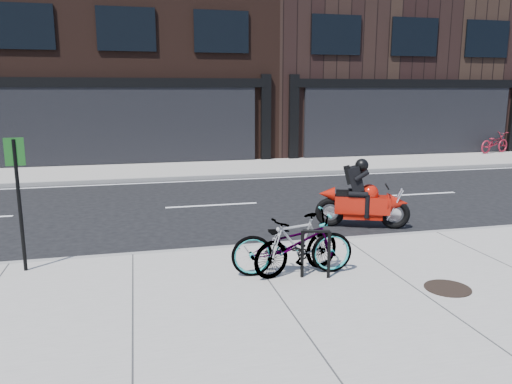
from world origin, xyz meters
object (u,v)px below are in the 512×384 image
object	(u,v)px
bicycle_far	(495,143)
sign_post	(18,193)
bicycle_front	(292,243)
bicycle_rear	(297,244)
motorcycle	(367,200)
manhole_cover	(448,288)
bike_rack	(316,250)

from	to	relation	value
bicycle_far	sign_post	xyz separation A→B (m)	(-17.80, -11.40, 0.79)
bicycle_front	bicycle_rear	world-z (taller)	bicycle_front
motorcycle	manhole_cover	bearing A→B (deg)	-76.09
bicycle_front	sign_post	xyz separation A→B (m)	(-4.09, 1.14, 0.76)
bike_rack	bicycle_far	bearing A→B (deg)	43.61
motorcycle	manhole_cover	distance (m)	3.83
motorcycle	sign_post	world-z (taller)	sign_post
bike_rack	manhole_cover	size ratio (longest dim) A/B	1.15
bicycle_front	sign_post	world-z (taller)	sign_post
bicycle_front	bicycle_far	bearing A→B (deg)	-42.00
sign_post	motorcycle	bearing A→B (deg)	7.12
bicycle_front	motorcycle	bearing A→B (deg)	-38.29
bicycle_far	sign_post	bearing A→B (deg)	106.58
bicycle_front	sign_post	distance (m)	4.32
manhole_cover	sign_post	distance (m)	6.63
manhole_cover	bicycle_far	bearing A→B (deg)	49.42
motorcycle	sign_post	distance (m)	6.84
bike_rack	bicycle_front	world-z (taller)	bicycle_front
bicycle_far	motorcycle	bearing A→B (deg)	115.48
sign_post	bicycle_rear	bearing A→B (deg)	-20.88
sign_post	manhole_cover	bearing A→B (deg)	-25.94
bicycle_rear	manhole_cover	world-z (taller)	bicycle_rear
bike_rack	motorcycle	xyz separation A→B (m)	(2.24, 2.88, 0.04)
bicycle_far	sign_post	size ratio (longest dim) A/B	0.86
bicycle_front	bicycle_far	distance (m)	18.58
bike_rack	bicycle_rear	size ratio (longest dim) A/B	0.49
bicycle_rear	motorcycle	bearing A→B (deg)	120.21
bike_rack	sign_post	distance (m)	4.67
manhole_cover	bicycle_front	bearing A→B (deg)	150.97
bicycle_front	bike_rack	bearing A→B (deg)	-122.81
bicycle_rear	manhole_cover	distance (m)	2.28
bicycle_front	manhole_cover	distance (m)	2.35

